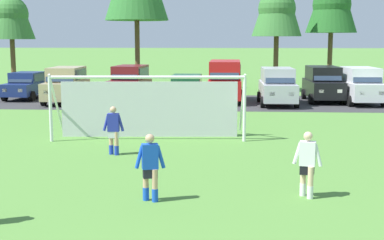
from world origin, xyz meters
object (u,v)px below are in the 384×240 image
at_px(player_winger_left, 150,168).
at_px(parked_car_slot_end, 361,85).
at_px(parked_car_slot_center_left, 130,82).
at_px(parked_car_slot_far_right, 323,84).
at_px(soccer_goal, 149,105).
at_px(parked_car_slot_center_right, 225,80).
at_px(player_midfield_center, 114,131).
at_px(parked_car_slot_left, 66,85).
at_px(player_winger_right, 307,165).
at_px(parked_car_slot_far_left, 27,85).
at_px(parked_car_slot_right, 277,86).
at_px(parked_car_slot_center, 187,89).

relative_size(player_winger_left, parked_car_slot_end, 0.35).
height_order(parked_car_slot_center_left, parked_car_slot_far_right, same).
relative_size(soccer_goal, parked_car_slot_center_right, 1.57).
relative_size(soccer_goal, player_midfield_center, 4.60).
distance_m(player_winger_left, parked_car_slot_left, 21.25).
bearing_deg(parked_car_slot_center_right, parked_car_slot_far_right, 5.90).
relative_size(player_winger_right, parked_car_slot_far_left, 0.38).
height_order(player_winger_left, parked_car_slot_center_left, parked_car_slot_center_left).
xyz_separation_m(parked_car_slot_center_right, parked_car_slot_right, (3.09, -1.27, -0.23)).
bearing_deg(parked_car_slot_far_right, parked_car_slot_center, -168.91).
distance_m(parked_car_slot_far_left, parked_car_slot_center, 10.62).
xyz_separation_m(soccer_goal, player_winger_left, (1.28, -8.43, -0.47)).
relative_size(parked_car_slot_far_right, parked_car_slot_end, 0.99).
relative_size(player_winger_left, parked_car_slot_far_right, 0.35).
bearing_deg(parked_car_slot_center_left, player_winger_right, -68.65).
bearing_deg(player_winger_right, parked_car_slot_center, 103.20).
distance_m(parked_car_slot_far_left, parked_car_slot_center_right, 12.79).
bearing_deg(parked_car_slot_center_right, parked_car_slot_left, -172.66).
bearing_deg(player_winger_left, player_winger_right, 8.89).
relative_size(soccer_goal, parked_car_slot_far_right, 1.62).
bearing_deg(parked_car_slot_right, parked_car_slot_left, 179.81).
relative_size(parked_car_slot_center_left, parked_car_slot_end, 1.01).
bearing_deg(player_midfield_center, player_winger_left, -68.88).
height_order(parked_car_slot_far_left, parked_car_slot_center, same).
distance_m(player_winger_right, parked_car_slot_right, 19.07).
bearing_deg(player_midfield_center, parked_car_slot_center_left, 98.55).
height_order(parked_car_slot_left, parked_car_slot_far_right, same).
relative_size(player_midfield_center, player_winger_right, 1.00).
relative_size(player_midfield_center, parked_car_slot_center_right, 0.34).
bearing_deg(parked_car_slot_center, parked_car_slot_end, 3.41).
relative_size(player_winger_left, parked_car_slot_center, 0.39).
distance_m(soccer_goal, player_midfield_center, 3.37).
distance_m(soccer_goal, parked_car_slot_right, 12.68).
bearing_deg(player_winger_left, player_midfield_center, 111.12).
bearing_deg(parked_car_slot_left, parked_car_slot_center_left, 31.04).
bearing_deg(player_midfield_center, parked_car_slot_right, 65.36).
xyz_separation_m(player_winger_right, parked_car_slot_end, (5.85, 19.93, 0.29)).
height_order(soccer_goal, parked_car_slot_left, soccer_goal).
bearing_deg(parked_car_slot_far_right, soccer_goal, -124.08).
distance_m(parked_car_slot_center_left, parked_car_slot_end, 14.19).
distance_m(player_midfield_center, parked_car_slot_center_left, 16.81).
xyz_separation_m(parked_car_slot_right, parked_car_slot_far_right, (2.95, 1.90, 0.00)).
height_order(player_winger_right, parked_car_slot_far_left, parked_car_slot_far_left).
relative_size(player_winger_right, parked_car_slot_left, 0.35).
relative_size(player_winger_right, parked_car_slot_end, 0.35).
xyz_separation_m(parked_car_slot_center, parked_car_slot_right, (5.38, -0.26, 0.24)).
distance_m(player_midfield_center, player_winger_left, 5.54).
relative_size(parked_car_slot_center, parked_car_slot_far_right, 0.91).
bearing_deg(parked_car_slot_far_left, player_winger_right, -54.56).
bearing_deg(parked_car_slot_end, parked_car_slot_left, -177.27).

